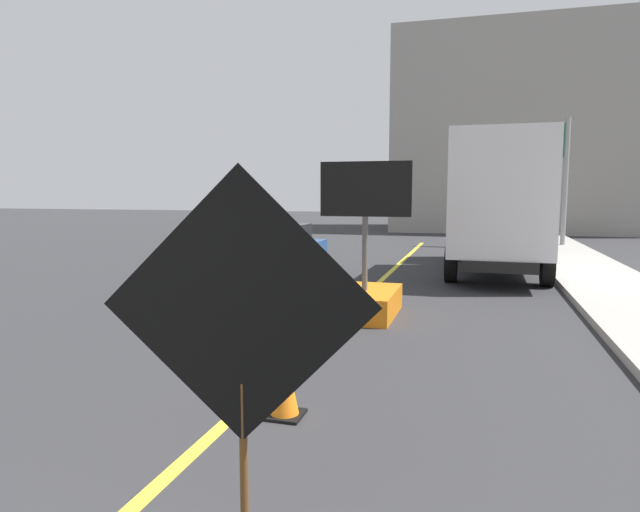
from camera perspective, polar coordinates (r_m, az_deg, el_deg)
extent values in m
cube|color=yellow|center=(6.65, -4.62, -12.39)|extent=(0.14, 36.00, 0.01)
cylinder|color=#593819|center=(3.57, -7.91, -20.86)|extent=(0.05, 0.05, 1.05)
cube|color=orange|center=(3.23, -8.19, -5.06)|extent=(1.53, 0.33, 1.56)
cube|color=black|center=(3.22, -8.26, -5.13)|extent=(1.60, 0.33, 1.63)
cube|color=black|center=(3.25, -8.11, -4.99)|extent=(0.28, 0.06, 0.52)
cube|color=orange|center=(9.79, 4.63, -4.85)|extent=(1.10, 1.80, 0.45)
cylinder|color=#4C4C4C|center=(9.65, 4.68, 0.25)|extent=(0.10, 0.10, 1.30)
cube|color=black|center=(9.59, 4.75, 6.94)|extent=(1.60, 0.08, 0.95)
sphere|color=yellow|center=(9.55, 8.07, 6.90)|extent=(0.09, 0.09, 0.09)
sphere|color=yellow|center=(9.60, 6.28, 6.92)|extent=(0.09, 0.09, 0.09)
sphere|color=yellow|center=(9.65, 4.51, 6.94)|extent=(0.09, 0.09, 0.09)
sphere|color=yellow|center=(9.72, 2.76, 6.95)|extent=(0.09, 0.09, 0.09)
sphere|color=yellow|center=(9.76, 1.79, 8.01)|extent=(0.09, 0.09, 0.09)
sphere|color=yellow|center=(9.76, 1.78, 5.90)|extent=(0.09, 0.09, 0.09)
cube|color=black|center=(15.71, 17.88, 0.49)|extent=(1.70, 6.94, 0.25)
cube|color=silver|center=(18.13, 17.88, 4.67)|extent=(2.30, 1.97, 1.90)
cube|color=silver|center=(14.57, 18.17, 6.19)|extent=(2.35, 4.74, 2.88)
cylinder|color=black|center=(18.08, 14.31, 0.97)|extent=(0.29, 0.90, 0.90)
cylinder|color=black|center=(18.12, 21.18, 0.74)|extent=(0.29, 0.90, 0.90)
cylinder|color=black|center=(13.68, 13.45, -0.77)|extent=(0.29, 0.90, 0.90)
cylinder|color=black|center=(13.73, 22.53, -1.07)|extent=(0.29, 0.90, 0.90)
cube|color=navy|center=(13.16, -5.93, -0.34)|extent=(1.91, 4.96, 0.60)
cube|color=black|center=(13.33, -5.57, 2.13)|extent=(1.66, 2.24, 0.50)
cylinder|color=black|center=(11.37, -4.70, -2.70)|extent=(0.23, 0.66, 0.66)
cylinder|color=black|center=(12.10, -12.70, -2.28)|extent=(0.23, 0.66, 0.66)
cylinder|color=black|center=(14.44, -0.24, -0.69)|extent=(0.23, 0.66, 0.66)
cylinder|color=black|center=(15.02, -6.83, -0.45)|extent=(0.23, 0.66, 0.66)
cylinder|color=gray|center=(23.26, 24.11, 6.87)|extent=(0.18, 0.18, 5.00)
cube|color=#0F6033|center=(23.21, 20.81, 11.10)|extent=(2.60, 0.09, 1.30)
cube|color=white|center=(23.24, 20.81, 11.09)|extent=(1.82, 0.03, 0.18)
cube|color=gray|center=(33.80, 20.47, 11.80)|extent=(14.15, 7.87, 10.91)
cube|color=black|center=(5.58, -3.69, -16.11)|extent=(0.36, 0.36, 0.03)
cone|color=orange|center=(5.45, -3.72, -12.61)|extent=(0.28, 0.28, 0.69)
cylinder|color=white|center=(5.44, -3.72, -12.27)|extent=(0.19, 0.19, 0.08)
cube|color=black|center=(8.22, -0.13, -8.56)|extent=(0.36, 0.36, 0.03)
cone|color=orange|center=(8.15, -0.13, -6.56)|extent=(0.28, 0.28, 0.56)
cylinder|color=white|center=(8.14, -0.13, -6.36)|extent=(0.19, 0.19, 0.08)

